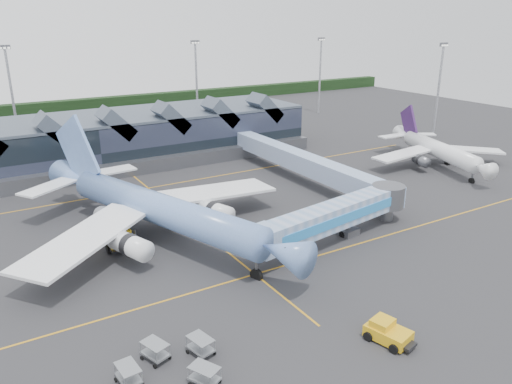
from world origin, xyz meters
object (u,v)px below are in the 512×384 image
jet_bridge (343,213)px  main_airliner (155,207)px  pushback_tug (388,332)px  fuel_truck (110,227)px  regional_jet (437,149)px

jet_bridge → main_airliner: bearing=140.2°
pushback_tug → fuel_truck: bearing=99.2°
fuel_truck → pushback_tug: 38.02m
main_airliner → fuel_truck: bearing=137.1°
jet_bridge → regional_jet: bearing=14.7°
main_airliner → regional_jet: 60.32m
regional_jet → fuel_truck: 65.60m
main_airliner → jet_bridge: 24.92m
main_airliner → fuel_truck: (-5.40, 2.35, -2.46)m
main_airliner → regional_jet: main_airliner is taller
fuel_truck → main_airliner: bearing=-22.6°
jet_bridge → fuel_truck: bearing=141.6°
regional_jet → pushback_tug: (-50.10, -36.72, -2.49)m
jet_bridge → fuel_truck: size_ratio=2.59×
fuel_truck → pushback_tug: fuel_truck is taller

